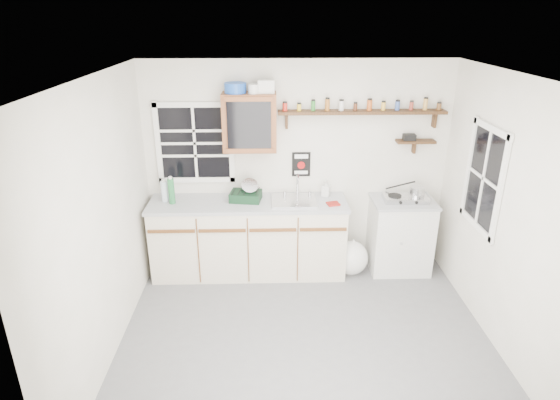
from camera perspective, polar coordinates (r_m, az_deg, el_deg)
The scene contains 18 objects.
room at distance 4.14m, azimuth 3.45°, elevation -2.70°, with size 3.64×3.24×2.54m.
main_cabinet at distance 5.64m, azimuth -3.80°, elevation -4.53°, with size 2.31×0.63×0.92m.
right_cabinet at distance 5.89m, azimuth 14.40°, elevation -4.11°, with size 0.73×0.57×0.91m.
sink at distance 5.46m, azimuth 1.72°, elevation -0.03°, with size 0.52×0.44×0.29m.
upper_cabinet at distance 5.32m, azimuth -3.74°, elevation 9.44°, with size 0.60×0.32×0.65m.
upper_cabinet_clutter at distance 5.25m, azimuth -3.96°, elevation 13.53°, with size 0.55×0.24×0.14m.
spice_shelf at distance 5.47m, azimuth 9.95°, elevation 10.63°, with size 1.91×0.18×0.35m.
secondary_shelf at distance 5.72m, azimuth 15.97°, elevation 6.96°, with size 0.45×0.16×0.24m.
warning_sign at distance 5.61m, azimuth 2.60°, elevation 4.37°, with size 0.22×0.02×0.30m.
window_back at distance 5.58m, azimuth -10.34°, elevation 6.83°, with size 0.93×0.03×0.98m.
window_right at distance 5.04m, azimuth 23.63°, elevation 2.45°, with size 0.03×0.78×1.08m.
water_bottles at distance 5.54m, azimuth -13.52°, elevation 1.09°, with size 0.17×0.15×0.33m.
dish_rack at distance 5.47m, azimuth -4.06°, elevation 0.80°, with size 0.39×0.31×0.26m.
soap_bottle at distance 5.61m, azimuth 5.64°, elevation 1.47°, with size 0.09×0.09×0.20m, color white.
rag at distance 5.40m, azimuth 6.49°, elevation -0.46°, with size 0.14×0.12×0.02m, color maroon.
hotplate at distance 5.68m, azimuth 15.03°, elevation 0.23°, with size 0.52×0.30×0.07m.
saucepan at distance 5.69m, azimuth 16.27°, elevation 1.06°, with size 0.41×0.28×0.19m.
trash_bag at distance 5.78m, azimuth 8.66°, elevation -6.95°, with size 0.42×0.38×0.48m.
Camera 1 is at (-0.35, -3.75, 2.98)m, focal length 30.00 mm.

